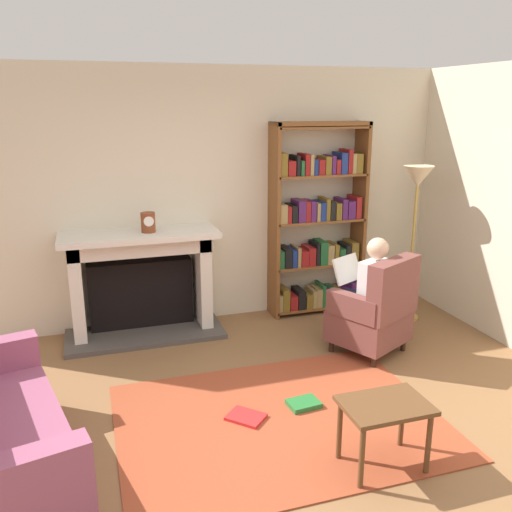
{
  "coord_description": "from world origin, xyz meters",
  "views": [
    {
      "loc": [
        -1.26,
        -3.09,
        2.32
      ],
      "look_at": [
        0.1,
        1.2,
        1.05
      ],
      "focal_mm": 38.08,
      "sensor_mm": 36.0,
      "label": 1
    }
  ],
  "objects_px": {
    "mantel_clock": "(148,222)",
    "side_table": "(385,414)",
    "bookshelf": "(318,224)",
    "armchair_reading": "(375,312)",
    "floor_lamp": "(417,190)",
    "seated_reader": "(366,289)",
    "fireplace": "(141,279)"
  },
  "relations": [
    {
      "from": "mantel_clock",
      "to": "armchair_reading",
      "type": "bearing_deg",
      "value": -28.74
    },
    {
      "from": "armchair_reading",
      "to": "floor_lamp",
      "type": "distance_m",
      "value": 1.46
    },
    {
      "from": "side_table",
      "to": "seated_reader",
      "type": "bearing_deg",
      "value": 65.53
    },
    {
      "from": "floor_lamp",
      "to": "seated_reader",
      "type": "bearing_deg",
      "value": -146.41
    },
    {
      "from": "bookshelf",
      "to": "armchair_reading",
      "type": "height_order",
      "value": "bookshelf"
    },
    {
      "from": "bookshelf",
      "to": "side_table",
      "type": "xyz_separation_m",
      "value": [
        -0.72,
        -2.73,
        -0.63
      ]
    },
    {
      "from": "bookshelf",
      "to": "seated_reader",
      "type": "bearing_deg",
      "value": -88.64
    },
    {
      "from": "armchair_reading",
      "to": "floor_lamp",
      "type": "relative_size",
      "value": 0.57
    },
    {
      "from": "fireplace",
      "to": "bookshelf",
      "type": "xyz_separation_m",
      "value": [
        1.97,
        0.03,
        0.44
      ]
    },
    {
      "from": "mantel_clock",
      "to": "floor_lamp",
      "type": "xyz_separation_m",
      "value": [
        2.76,
        -0.4,
        0.24
      ]
    },
    {
      "from": "bookshelf",
      "to": "seated_reader",
      "type": "height_order",
      "value": "bookshelf"
    },
    {
      "from": "fireplace",
      "to": "floor_lamp",
      "type": "distance_m",
      "value": 3.02
    },
    {
      "from": "bookshelf",
      "to": "seated_reader",
      "type": "distance_m",
      "value": 1.17
    },
    {
      "from": "side_table",
      "to": "floor_lamp",
      "type": "bearing_deg",
      "value": 53.97
    },
    {
      "from": "mantel_clock",
      "to": "side_table",
      "type": "distance_m",
      "value": 2.95
    },
    {
      "from": "mantel_clock",
      "to": "seated_reader",
      "type": "xyz_separation_m",
      "value": [
        1.9,
        -0.97,
        -0.57
      ]
    },
    {
      "from": "armchair_reading",
      "to": "mantel_clock",
      "type": "bearing_deg",
      "value": -56.03
    },
    {
      "from": "armchair_reading",
      "to": "seated_reader",
      "type": "relative_size",
      "value": 0.85
    },
    {
      "from": "mantel_clock",
      "to": "armchair_reading",
      "type": "distance_m",
      "value": 2.36
    },
    {
      "from": "mantel_clock",
      "to": "fireplace",
      "type": "bearing_deg",
      "value": 131.28
    },
    {
      "from": "mantel_clock",
      "to": "side_table",
      "type": "xyz_separation_m",
      "value": [
        1.16,
        -2.6,
        -0.8
      ]
    },
    {
      "from": "bookshelf",
      "to": "side_table",
      "type": "distance_m",
      "value": 2.89
    },
    {
      "from": "mantel_clock",
      "to": "side_table",
      "type": "bearing_deg",
      "value": -65.92
    },
    {
      "from": "mantel_clock",
      "to": "bookshelf",
      "type": "distance_m",
      "value": 1.89
    },
    {
      "from": "mantel_clock",
      "to": "bookshelf",
      "type": "xyz_separation_m",
      "value": [
        1.88,
        0.14,
        -0.17
      ]
    },
    {
      "from": "mantel_clock",
      "to": "bookshelf",
      "type": "bearing_deg",
      "value": 4.13
    },
    {
      "from": "side_table",
      "to": "floor_lamp",
      "type": "height_order",
      "value": "floor_lamp"
    },
    {
      "from": "armchair_reading",
      "to": "side_table",
      "type": "xyz_separation_m",
      "value": [
        -0.8,
        -1.52,
        -0.03
      ]
    },
    {
      "from": "fireplace",
      "to": "mantel_clock",
      "type": "xyz_separation_m",
      "value": [
        0.09,
        -0.1,
        0.61
      ]
    },
    {
      "from": "side_table",
      "to": "floor_lamp",
      "type": "distance_m",
      "value": 2.91
    },
    {
      "from": "armchair_reading",
      "to": "side_table",
      "type": "height_order",
      "value": "armchair_reading"
    },
    {
      "from": "fireplace",
      "to": "seated_reader",
      "type": "bearing_deg",
      "value": -28.26
    }
  ]
}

